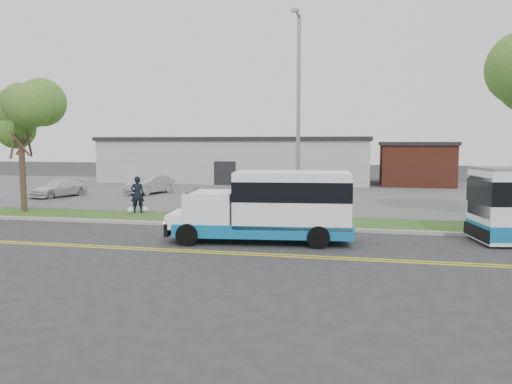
% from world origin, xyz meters
% --- Properties ---
extents(ground, '(140.00, 140.00, 0.00)m').
position_xyz_m(ground, '(0.00, 0.00, 0.00)').
color(ground, '#28282B').
rests_on(ground, ground).
extents(lane_line_north, '(70.00, 0.12, 0.01)m').
position_xyz_m(lane_line_north, '(0.00, -3.85, 0.01)').
color(lane_line_north, gold).
rests_on(lane_line_north, ground).
extents(lane_line_south, '(70.00, 0.12, 0.01)m').
position_xyz_m(lane_line_south, '(0.00, -4.15, 0.01)').
color(lane_line_south, gold).
rests_on(lane_line_south, ground).
extents(curb, '(80.00, 0.30, 0.15)m').
position_xyz_m(curb, '(0.00, 1.10, 0.07)').
color(curb, '#9E9B93').
rests_on(curb, ground).
extents(verge, '(80.00, 3.30, 0.10)m').
position_xyz_m(verge, '(0.00, 2.90, 0.05)').
color(verge, '#244617').
rests_on(verge, ground).
extents(parking_lot, '(80.00, 25.00, 0.10)m').
position_xyz_m(parking_lot, '(0.00, 17.00, 0.05)').
color(parking_lot, '#4C4C4F').
rests_on(parking_lot, ground).
extents(commercial_building, '(25.40, 10.40, 4.35)m').
position_xyz_m(commercial_building, '(-6.00, 27.00, 2.18)').
color(commercial_building, '#9E9E99').
rests_on(commercial_building, ground).
extents(brick_wing, '(6.30, 7.30, 3.90)m').
position_xyz_m(brick_wing, '(10.50, 26.00, 1.96)').
color(brick_wing, brown).
rests_on(brick_wing, ground).
extents(tree_west, '(4.40, 4.40, 6.91)m').
position_xyz_m(tree_west, '(-12.00, 3.20, 5.12)').
color(tree_west, '#372B1E').
rests_on(tree_west, verge).
extents(streetlight_near, '(0.35, 1.53, 9.50)m').
position_xyz_m(streetlight_near, '(3.00, 2.73, 5.23)').
color(streetlight_near, gray).
rests_on(streetlight_near, verge).
extents(shuttle_bus, '(7.27, 3.07, 2.71)m').
position_xyz_m(shuttle_bus, '(2.68, -1.72, 1.45)').
color(shuttle_bus, '#0E639B').
rests_on(shuttle_bus, ground).
extents(pedestrian, '(0.82, 0.66, 1.95)m').
position_xyz_m(pedestrian, '(-5.72, 4.00, 1.08)').
color(pedestrian, black).
rests_on(pedestrian, verge).
extents(parked_car_a, '(2.48, 4.40, 1.37)m').
position_xyz_m(parked_car_a, '(-9.22, 13.41, 0.79)').
color(parked_car_a, '#A1A3A8').
rests_on(parked_car_a, parking_lot).
extents(parked_car_b, '(2.87, 4.42, 1.19)m').
position_xyz_m(parked_car_b, '(-14.59, 10.27, 0.69)').
color(parked_car_b, white).
rests_on(parked_car_b, parking_lot).
extents(grocery_bag_left, '(0.32, 0.32, 0.32)m').
position_xyz_m(grocery_bag_left, '(-6.02, 3.75, 0.26)').
color(grocery_bag_left, white).
rests_on(grocery_bag_left, verge).
extents(grocery_bag_right, '(0.32, 0.32, 0.32)m').
position_xyz_m(grocery_bag_right, '(-5.42, 4.25, 0.26)').
color(grocery_bag_right, white).
rests_on(grocery_bag_right, verge).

